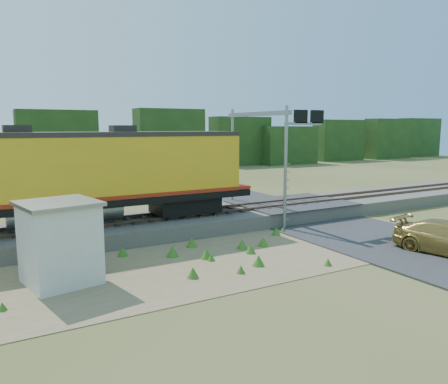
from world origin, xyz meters
TOP-DOWN VIEW (x-y plane):
  - ground at (0.00, 0.00)m, footprint 140.00×140.00m
  - ballast at (0.00, 6.00)m, footprint 70.00×5.00m
  - rails at (0.00, 6.00)m, footprint 70.00×1.54m
  - dirt_shoulder at (-2.00, 0.50)m, footprint 26.00×8.00m
  - road at (7.00, 0.74)m, footprint 7.00×66.00m
  - tree_line_north at (0.00, 38.00)m, footprint 130.00×3.00m
  - weed_clumps at (-3.50, 0.10)m, footprint 15.00×6.20m
  - locomotive at (-6.92, 6.00)m, footprint 19.07×2.91m
  - shed at (-7.85, 0.51)m, footprint 2.95×2.95m
  - signal_gantry at (4.58, 5.35)m, footprint 2.66×6.20m

SIDE VIEW (x-z plane):
  - ground at x=0.00m, z-range 0.00..0.00m
  - weed_clumps at x=-3.50m, z-range -0.28..0.28m
  - dirt_shoulder at x=-2.00m, z-range 0.00..0.03m
  - road at x=7.00m, z-range -0.34..0.52m
  - ballast at x=0.00m, z-range 0.00..0.80m
  - rails at x=0.00m, z-range 0.80..0.96m
  - shed at x=-7.85m, z-range 0.02..3.01m
  - tree_line_north at x=0.00m, z-range -0.18..6.32m
  - locomotive at x=-6.92m, z-range 0.93..5.85m
  - signal_gantry at x=4.58m, z-range 1.70..8.42m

